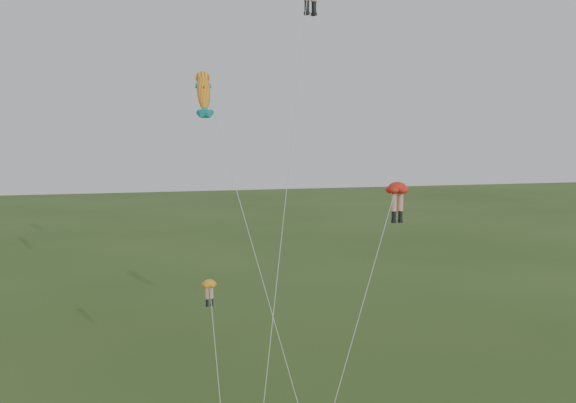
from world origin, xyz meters
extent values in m
cylinder|color=black|center=(3.14, 7.35, 22.09)|extent=(0.27, 0.27, 0.60)
cube|color=black|center=(3.14, 7.35, 21.70)|extent=(0.28, 0.39, 0.17)
cylinder|color=black|center=(3.60, 7.48, 22.09)|extent=(0.27, 0.27, 0.60)
cube|color=black|center=(3.60, 7.48, 21.70)|extent=(0.28, 0.39, 0.17)
cylinder|color=silver|center=(0.82, 3.40, 12.26)|extent=(5.14, 8.07, 24.08)
ellipsoid|color=red|center=(6.30, 1.95, 12.17)|extent=(1.27, 1.27, 0.62)
cylinder|color=tan|center=(6.11, 1.94, 11.44)|extent=(0.27, 0.27, 0.94)
cylinder|color=black|center=(6.11, 1.94, 10.73)|extent=(0.21, 0.21, 0.47)
cube|color=black|center=(6.11, 1.94, 10.43)|extent=(0.16, 0.28, 0.14)
cylinder|color=tan|center=(6.48, 1.95, 11.44)|extent=(0.27, 0.27, 0.94)
cylinder|color=black|center=(6.48, 1.95, 10.73)|extent=(0.21, 0.21, 0.47)
cube|color=black|center=(6.48, 1.95, 10.43)|extent=(0.16, 0.28, 0.14)
cylinder|color=silver|center=(3.53, 0.08, 6.34)|extent=(5.57, 3.76, 12.26)
ellipsoid|color=orange|center=(-3.18, 3.66, 7.42)|extent=(0.97, 0.97, 0.40)
cylinder|color=tan|center=(-3.30, 3.63, 6.94)|extent=(0.18, 0.18, 0.62)
cylinder|color=black|center=(-3.30, 3.63, 6.48)|extent=(0.14, 0.14, 0.31)
cube|color=black|center=(-3.30, 3.63, 6.28)|extent=(0.14, 0.20, 0.09)
cylinder|color=tan|center=(-3.06, 3.69, 6.94)|extent=(0.18, 0.18, 0.62)
cylinder|color=black|center=(-3.06, 3.69, 6.48)|extent=(0.14, 0.14, 0.31)
cube|color=black|center=(-3.06, 3.69, 6.28)|extent=(0.14, 0.20, 0.09)
cylinder|color=silver|center=(-3.30, 0.88, 3.92)|extent=(0.27, 5.58, 7.42)
ellipsoid|color=yellow|center=(-2.27, 10.51, 17.52)|extent=(1.14, 2.74, 2.98)
sphere|color=yellow|center=(-2.27, 10.51, 17.52)|extent=(1.01, 1.34, 1.27)
cone|color=teal|center=(-2.27, 10.51, 17.52)|extent=(0.81, 1.28, 1.18)
cone|color=teal|center=(-2.27, 10.51, 17.52)|extent=(0.81, 1.28, 1.18)
cone|color=teal|center=(-2.27, 10.51, 17.52)|extent=(0.46, 0.71, 0.66)
cone|color=teal|center=(-2.27, 10.51, 17.52)|extent=(0.46, 0.71, 0.66)
cone|color=red|center=(-2.27, 10.51, 17.52)|extent=(0.50, 0.70, 0.66)
cylinder|color=silver|center=(-0.83, 4.35, 8.87)|extent=(2.91, 12.36, 17.32)
camera|label=1|loc=(-8.28, -27.85, 14.70)|focal=40.00mm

